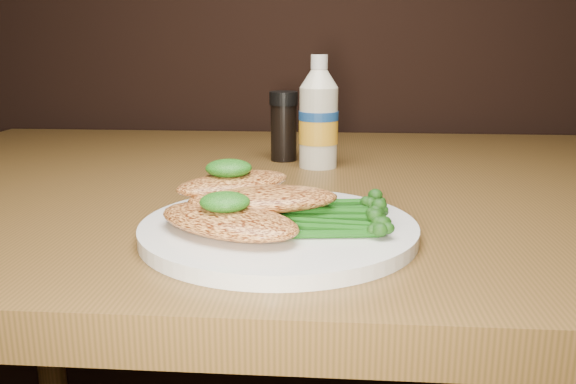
{
  "coord_description": "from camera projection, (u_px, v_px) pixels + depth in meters",
  "views": [
    {
      "loc": [
        0.05,
        0.31,
        0.92
      ],
      "look_at": [
        0.01,
        0.83,
        0.79
      ],
      "focal_mm": 37.01,
      "sensor_mm": 36.0,
      "label": 1
    }
  ],
  "objects": [
    {
      "name": "chicken_front",
      "position": [
        228.0,
        220.0,
        0.51
      ],
      "size": [
        0.16,
        0.13,
        0.02
      ],
      "primitive_type": "ellipsoid",
      "rotation": [
        0.0,
        0.0,
        -0.53
      ],
      "color": "#EA984A",
      "rests_on": "plate"
    },
    {
      "name": "pesto_back",
      "position": [
        229.0,
        168.0,
        0.57
      ],
      "size": [
        0.05,
        0.04,
        0.02
      ],
      "primitive_type": "ellipsoid",
      "rotation": [
        0.0,
        0.0,
        0.03
      ],
      "color": "#083708",
      "rests_on": "chicken_back"
    },
    {
      "name": "broccolini_bundle",
      "position": [
        327.0,
        214.0,
        0.53
      ],
      "size": [
        0.13,
        0.11,
        0.02
      ],
      "primitive_type": null,
      "rotation": [
        0.0,
        0.0,
        0.1
      ],
      "color": "#165111",
      "rests_on": "plate"
    },
    {
      "name": "chicken_back",
      "position": [
        234.0,
        183.0,
        0.57
      ],
      "size": [
        0.13,
        0.12,
        0.02
      ],
      "primitive_type": "ellipsoid",
      "rotation": [
        0.0,
        0.0,
        0.72
      ],
      "color": "#EA984A",
      "rests_on": "plate"
    },
    {
      "name": "mayo_bottle",
      "position": [
        319.0,
        112.0,
        0.82
      ],
      "size": [
        0.07,
        0.07,
        0.15
      ],
      "primitive_type": null,
      "rotation": [
        0.0,
        0.0,
        -0.36
      ],
      "color": "beige",
      "rests_on": "dining_table"
    },
    {
      "name": "chicken_mid",
      "position": [
        264.0,
        199.0,
        0.54
      ],
      "size": [
        0.15,
        0.1,
        0.02
      ],
      "primitive_type": "ellipsoid",
      "rotation": [
        0.0,
        0.0,
        0.21
      ],
      "color": "#EA984A",
      "rests_on": "plate"
    },
    {
      "name": "pesto_front",
      "position": [
        225.0,
        202.0,
        0.5
      ],
      "size": [
        0.05,
        0.04,
        0.02
      ],
      "primitive_type": "ellipsoid",
      "rotation": [
        0.0,
        0.0,
        -0.07
      ],
      "color": "#083708",
      "rests_on": "chicken_front"
    },
    {
      "name": "plate",
      "position": [
        279.0,
        229.0,
        0.54
      ],
      "size": [
        0.25,
        0.25,
        0.01
      ],
      "primitive_type": "cylinder",
      "color": "white",
      "rests_on": "dining_table"
    },
    {
      "name": "pepper_grinder",
      "position": [
        284.0,
        126.0,
        0.87
      ],
      "size": [
        0.05,
        0.05,
        0.1
      ],
      "primitive_type": null,
      "rotation": [
        0.0,
        0.0,
        -0.35
      ],
      "color": "black",
      "rests_on": "dining_table"
    }
  ]
}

